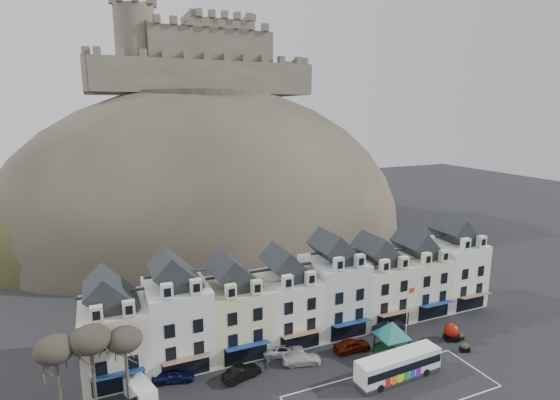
# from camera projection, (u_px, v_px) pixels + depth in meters

# --- Properties ---
(coach_bay_markings) EXTENTS (22.00, 7.50, 0.01)m
(coach_bay_markings) POSITION_uv_depth(u_px,v_px,m) (393.00, 392.00, 44.78)
(coach_bay_markings) COLOR silver
(coach_bay_markings) RESTS_ON ground
(townhouse_terrace) EXTENTS (54.40, 9.35, 11.80)m
(townhouse_terrace) POSITION_uv_depth(u_px,v_px,m) (311.00, 292.00, 56.23)
(townhouse_terrace) COLOR beige
(townhouse_terrace) RESTS_ON ground
(castle_hill) EXTENTS (100.00, 76.00, 68.00)m
(castle_hill) POSITION_uv_depth(u_px,v_px,m) (214.00, 229.00, 105.36)
(castle_hill) COLOR #322E26
(castle_hill) RESTS_ON ground
(castle) EXTENTS (50.20, 22.20, 22.00)m
(castle) POSITION_uv_depth(u_px,v_px,m) (198.00, 59.00, 103.28)
(castle) COLOR brown
(castle) RESTS_ON ground
(tree_left_far) EXTENTS (3.61, 3.61, 8.24)m
(tree_left_far) POSITION_uv_depth(u_px,v_px,m) (55.00, 350.00, 39.69)
(tree_left_far) COLOR #393124
(tree_left_far) RESTS_ON ground
(tree_left_mid) EXTENTS (3.78, 3.78, 8.64)m
(tree_left_mid) POSITION_uv_depth(u_px,v_px,m) (90.00, 340.00, 40.78)
(tree_left_mid) COLOR #393124
(tree_left_mid) RESTS_ON ground
(tree_left_near) EXTENTS (3.43, 3.43, 7.84)m
(tree_left_near) POSITION_uv_depth(u_px,v_px,m) (125.00, 340.00, 42.08)
(tree_left_near) COLOR #393124
(tree_left_near) RESTS_ON ground
(bus) EXTENTS (10.17, 2.86, 2.84)m
(bus) POSITION_uv_depth(u_px,v_px,m) (398.00, 365.00, 46.73)
(bus) COLOR #262628
(bus) RESTS_ON ground
(bus_shelter) EXTENTS (6.89, 6.89, 4.37)m
(bus_shelter) POSITION_uv_depth(u_px,v_px,m) (392.00, 329.00, 50.60)
(bus_shelter) COLOR black
(bus_shelter) RESTS_ON ground
(red_buoy) EXTENTS (1.95, 1.95, 2.18)m
(red_buoy) POSITION_uv_depth(u_px,v_px,m) (451.00, 332.00, 54.69)
(red_buoy) COLOR black
(red_buoy) RESTS_ON ground
(flagpole) EXTENTS (1.03, 0.19, 7.16)m
(flagpole) POSITION_uv_depth(u_px,v_px,m) (408.00, 310.00, 53.83)
(flagpole) COLOR silver
(flagpole) RESTS_ON ground
(white_van) EXTENTS (3.00, 4.62, 1.95)m
(white_van) POSITION_uv_depth(u_px,v_px,m) (140.00, 392.00, 43.21)
(white_van) COLOR white
(white_van) RESTS_ON ground
(planter_west) EXTENTS (1.04, 0.69, 0.99)m
(planter_west) POSITION_uv_depth(u_px,v_px,m) (460.00, 337.00, 54.70)
(planter_west) COLOR black
(planter_west) RESTS_ON ground
(planter_east) EXTENTS (1.25, 0.86, 1.14)m
(planter_east) POSITION_uv_depth(u_px,v_px,m) (465.00, 348.00, 52.07)
(planter_east) COLOR black
(planter_east) RESTS_ON ground
(car_navy) EXTENTS (4.77, 2.84, 1.52)m
(car_navy) POSITION_uv_depth(u_px,v_px,m) (173.00, 375.00, 46.39)
(car_navy) COLOR #0A0E36
(car_navy) RESTS_ON ground
(car_black) EXTENTS (4.56, 2.55, 1.42)m
(car_black) POSITION_uv_depth(u_px,v_px,m) (242.00, 373.00, 46.81)
(car_black) COLOR black
(car_black) RESTS_ON ground
(car_silver) EXTENTS (5.34, 3.48, 1.39)m
(car_silver) POSITION_uv_depth(u_px,v_px,m) (283.00, 350.00, 51.36)
(car_silver) COLOR silver
(car_silver) RESTS_ON ground
(car_white) EXTENTS (4.76, 2.86, 1.29)m
(car_white) POSITION_uv_depth(u_px,v_px,m) (302.00, 359.00, 49.59)
(car_white) COLOR silver
(car_white) RESTS_ON ground
(car_maroon) EXTENTS (4.60, 2.06, 1.53)m
(car_maroon) POSITION_uv_depth(u_px,v_px,m) (352.00, 345.00, 52.16)
(car_maroon) COLOR #521204
(car_maroon) RESTS_ON ground
(car_charcoal) EXTENTS (4.83, 2.33, 1.53)m
(car_charcoal) POSITION_uv_depth(u_px,v_px,m) (387.00, 325.00, 57.10)
(car_charcoal) COLOR black
(car_charcoal) RESTS_ON ground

